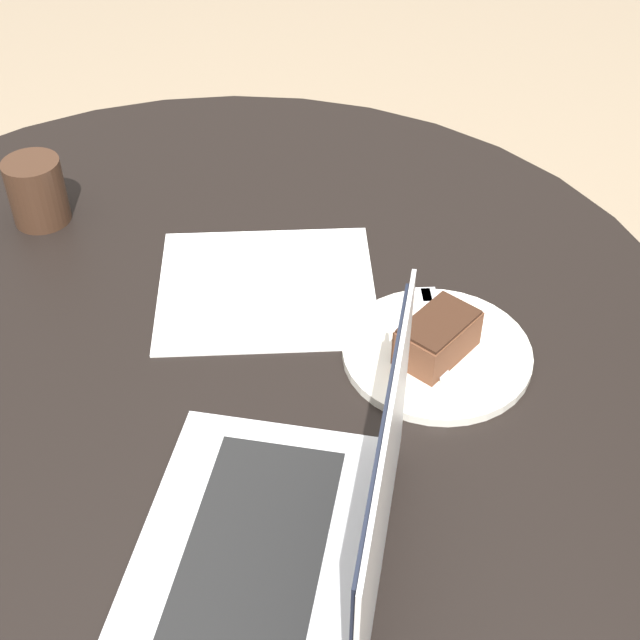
# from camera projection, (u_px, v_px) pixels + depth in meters

# --- Properties ---
(ground_plane) EXTENTS (12.00, 12.00, 0.00)m
(ground_plane) POSITION_uv_depth(u_px,v_px,m) (241.00, 628.00, 1.58)
(ground_plane) COLOR gray
(dining_table) EXTENTS (1.25, 1.25, 0.71)m
(dining_table) POSITION_uv_depth(u_px,v_px,m) (215.00, 405.00, 1.20)
(dining_table) COLOR black
(dining_table) RESTS_ON ground_plane
(paper_document) EXTENTS (0.37, 0.36, 0.00)m
(paper_document) POSITION_uv_depth(u_px,v_px,m) (267.00, 287.00, 1.17)
(paper_document) COLOR white
(paper_document) RESTS_ON dining_table
(plate) EXTENTS (0.23, 0.23, 0.01)m
(plate) POSITION_uv_depth(u_px,v_px,m) (437.00, 353.00, 1.07)
(plate) COLOR silver
(plate) RESTS_ON dining_table
(cake_slice) EXTENTS (0.11, 0.08, 0.05)m
(cake_slice) POSITION_uv_depth(u_px,v_px,m) (438.00, 337.00, 1.05)
(cake_slice) COLOR brown
(cake_slice) RESTS_ON plate
(fork) EXTENTS (0.11, 0.16, 0.00)m
(fork) POSITION_uv_depth(u_px,v_px,m) (432.00, 323.00, 1.10)
(fork) COLOR silver
(fork) RESTS_ON plate
(coffee_glass) EXTENTS (0.08, 0.08, 0.10)m
(coffee_glass) POSITION_uv_depth(u_px,v_px,m) (37.00, 191.00, 1.26)
(coffee_glass) COLOR #3D2619
(coffee_glass) RESTS_ON dining_table
(laptop) EXTENTS (0.40, 0.40, 0.25)m
(laptop) POSITION_uv_depth(u_px,v_px,m) (288.00, 543.00, 0.83)
(laptop) COLOR silver
(laptop) RESTS_ON dining_table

